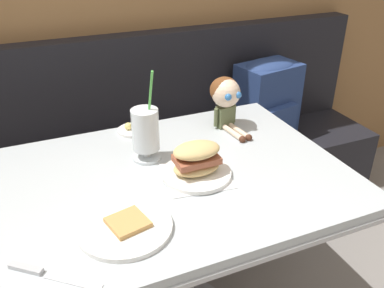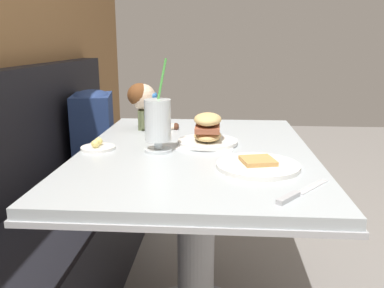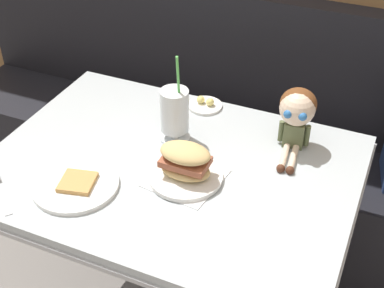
{
  "view_description": "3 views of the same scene",
  "coord_description": "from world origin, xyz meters",
  "px_view_note": "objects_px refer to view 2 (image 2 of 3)",
  "views": [
    {
      "loc": [
        -0.38,
        -0.86,
        1.45
      ],
      "look_at": [
        0.09,
        0.23,
        0.81
      ],
      "focal_mm": 38.56,
      "sensor_mm": 36.0,
      "label": 1
    },
    {
      "loc": [
        -1.36,
        0.1,
        1.11
      ],
      "look_at": [
        -0.02,
        0.19,
        0.76
      ],
      "focal_mm": 37.54,
      "sensor_mm": 36.0,
      "label": 2
    },
    {
      "loc": [
        0.57,
        -0.96,
        1.76
      ],
      "look_at": [
        0.06,
        0.22,
        0.81
      ],
      "focal_mm": 50.27,
      "sensor_mm": 36.0,
      "label": 3
    }
  ],
  "objects_px": {
    "butter_saucer": "(98,147)",
    "seated_doll": "(143,99)",
    "milkshake_glass": "(158,123)",
    "butter_knife": "(295,195)",
    "toast_plate": "(258,165)",
    "sandwich_plate": "(208,132)",
    "backpack": "(94,126)"
  },
  "relations": [
    {
      "from": "butter_saucer",
      "to": "seated_doll",
      "type": "distance_m",
      "value": 0.37
    },
    {
      "from": "milkshake_glass",
      "to": "butter_knife",
      "type": "relative_size",
      "value": 1.63
    },
    {
      "from": "toast_plate",
      "to": "milkshake_glass",
      "type": "relative_size",
      "value": 0.79
    },
    {
      "from": "milkshake_glass",
      "to": "butter_saucer",
      "type": "xyz_separation_m",
      "value": [
        0.01,
        0.22,
        -0.09
      ]
    },
    {
      "from": "milkshake_glass",
      "to": "butter_knife",
      "type": "height_order",
      "value": "milkshake_glass"
    },
    {
      "from": "toast_plate",
      "to": "seated_doll",
      "type": "height_order",
      "value": "seated_doll"
    },
    {
      "from": "toast_plate",
      "to": "sandwich_plate",
      "type": "xyz_separation_m",
      "value": [
        0.27,
        0.16,
        0.04
      ]
    },
    {
      "from": "butter_saucer",
      "to": "backpack",
      "type": "bearing_deg",
      "value": 18.44
    },
    {
      "from": "backpack",
      "to": "butter_knife",
      "type": "bearing_deg",
      "value": -143.37
    },
    {
      "from": "toast_plate",
      "to": "butter_knife",
      "type": "relative_size",
      "value": 1.29
    },
    {
      "from": "toast_plate",
      "to": "sandwich_plate",
      "type": "relative_size",
      "value": 1.12
    },
    {
      "from": "sandwich_plate",
      "to": "butter_knife",
      "type": "height_order",
      "value": "sandwich_plate"
    },
    {
      "from": "milkshake_glass",
      "to": "backpack",
      "type": "xyz_separation_m",
      "value": [
        0.79,
        0.48,
        -0.18
      ]
    },
    {
      "from": "milkshake_glass",
      "to": "backpack",
      "type": "height_order",
      "value": "milkshake_glass"
    },
    {
      "from": "toast_plate",
      "to": "butter_saucer",
      "type": "bearing_deg",
      "value": 71.93
    },
    {
      "from": "backpack",
      "to": "sandwich_plate",
      "type": "bearing_deg",
      "value": -136.59
    },
    {
      "from": "seated_doll",
      "to": "butter_saucer",
      "type": "bearing_deg",
      "value": 163.86
    },
    {
      "from": "butter_knife",
      "to": "seated_doll",
      "type": "relative_size",
      "value": 0.86
    },
    {
      "from": "sandwich_plate",
      "to": "seated_doll",
      "type": "bearing_deg",
      "value": 49.24
    },
    {
      "from": "sandwich_plate",
      "to": "seated_doll",
      "type": "height_order",
      "value": "seated_doll"
    },
    {
      "from": "sandwich_plate",
      "to": "backpack",
      "type": "bearing_deg",
      "value": 43.41
    },
    {
      "from": "milkshake_glass",
      "to": "butter_knife",
      "type": "distance_m",
      "value": 0.56
    },
    {
      "from": "toast_plate",
      "to": "butter_saucer",
      "type": "distance_m",
      "value": 0.57
    },
    {
      "from": "toast_plate",
      "to": "milkshake_glass",
      "type": "bearing_deg",
      "value": 63.4
    },
    {
      "from": "toast_plate",
      "to": "seated_doll",
      "type": "bearing_deg",
      "value": 40.61
    },
    {
      "from": "seated_doll",
      "to": "toast_plate",
      "type": "bearing_deg",
      "value": -139.39
    },
    {
      "from": "milkshake_glass",
      "to": "butter_knife",
      "type": "xyz_separation_m",
      "value": [
        -0.39,
        -0.4,
        -0.1
      ]
    },
    {
      "from": "toast_plate",
      "to": "backpack",
      "type": "relative_size",
      "value": 0.62
    },
    {
      "from": "milkshake_glass",
      "to": "backpack",
      "type": "bearing_deg",
      "value": 31.11
    },
    {
      "from": "butter_saucer",
      "to": "backpack",
      "type": "xyz_separation_m",
      "value": [
        0.77,
        0.26,
        -0.09
      ]
    },
    {
      "from": "sandwich_plate",
      "to": "seated_doll",
      "type": "xyz_separation_m",
      "value": [
        0.24,
        0.28,
        0.08
      ]
    },
    {
      "from": "milkshake_glass",
      "to": "seated_doll",
      "type": "distance_m",
      "value": 0.38
    }
  ]
}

